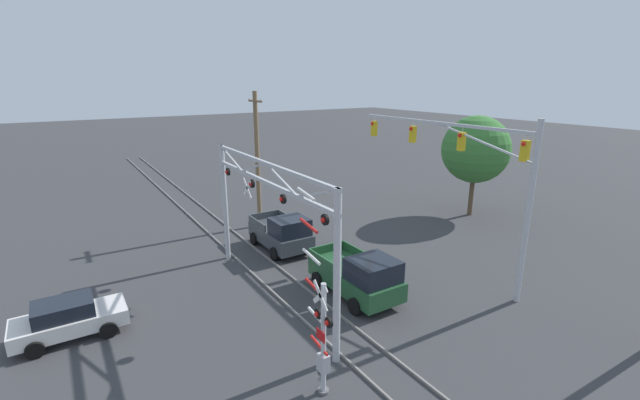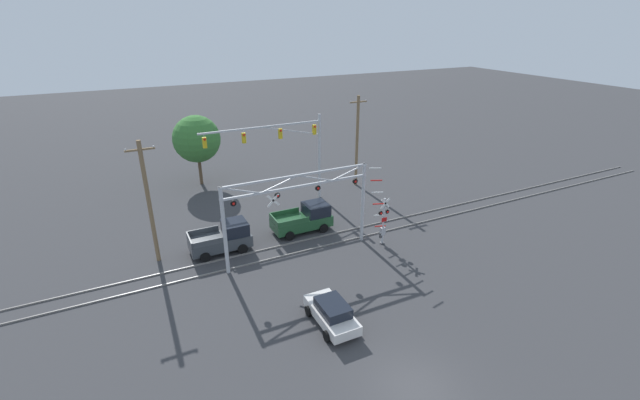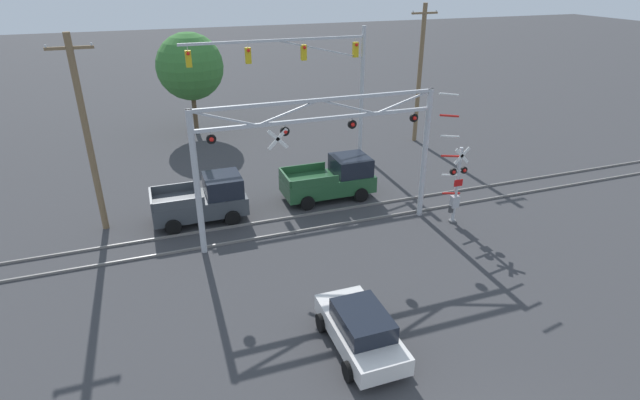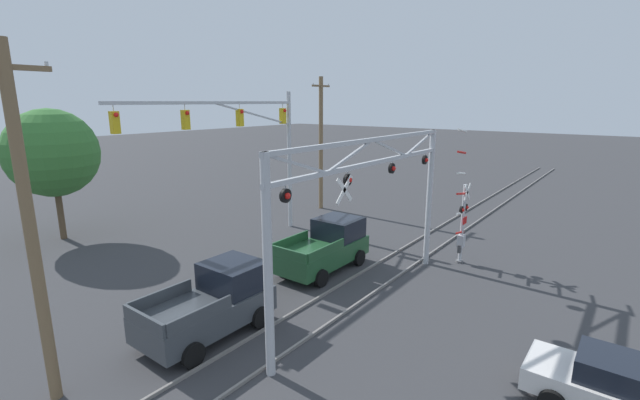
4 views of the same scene
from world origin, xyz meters
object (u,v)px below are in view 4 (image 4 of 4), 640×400
(sedan_waiting, at_px, (618,387))
(background_tree_beyond_span, at_px, (52,153))
(utility_pole_right, at_px, (321,142))
(pickup_truck_following, at_px, (213,303))
(utility_pole_left, at_px, (30,228))
(crossing_gantry, at_px, (371,196))
(crossing_signal_mast, at_px, (462,221))
(traffic_signal_span, at_px, (254,137))
(pickup_truck_lead, at_px, (326,246))

(sedan_waiting, distance_m, background_tree_beyond_span, 25.16)
(utility_pole_right, bearing_deg, background_tree_beyond_span, 153.12)
(pickup_truck_following, relative_size, background_tree_beyond_span, 0.62)
(utility_pole_left, bearing_deg, crossing_gantry, -21.94)
(crossing_signal_mast, distance_m, traffic_signal_span, 11.09)
(pickup_truck_following, bearing_deg, background_tree_beyond_span, 84.76)
(traffic_signal_span, height_order, utility_pole_right, utility_pole_right)
(pickup_truck_lead, height_order, utility_pole_right, utility_pole_right)
(pickup_truck_lead, bearing_deg, traffic_signal_span, 77.67)
(traffic_signal_span, xyz_separation_m, pickup_truck_lead, (-1.22, -5.56, -4.47))
(traffic_signal_span, height_order, background_tree_beyond_span, traffic_signal_span)
(traffic_signal_span, bearing_deg, crossing_signal_mast, -73.89)
(crossing_gantry, relative_size, pickup_truck_following, 2.46)
(crossing_gantry, xyz_separation_m, traffic_signal_span, (3.18, 8.92, 1.39))
(pickup_truck_following, distance_m, utility_pole_right, 17.16)
(utility_pole_left, bearing_deg, utility_pole_right, 18.29)
(crossing_gantry, relative_size, background_tree_beyond_span, 1.51)
(background_tree_beyond_span, bearing_deg, pickup_truck_following, -95.24)
(background_tree_beyond_span, bearing_deg, crossing_signal_mast, -62.96)
(sedan_waiting, height_order, utility_pole_right, utility_pole_right)
(traffic_signal_span, distance_m, pickup_truck_following, 10.74)
(utility_pole_left, xyz_separation_m, background_tree_beyond_span, (5.79, 13.54, 0.22))
(background_tree_beyond_span, bearing_deg, sedan_waiting, -85.49)
(crossing_gantry, relative_size, utility_pole_left, 1.23)
(pickup_truck_lead, relative_size, utility_pole_left, 0.54)
(crossing_gantry, distance_m, utility_pole_left, 9.79)
(pickup_truck_lead, relative_size, utility_pole_right, 0.52)
(crossing_gantry, relative_size, crossing_signal_mast, 1.69)
(crossing_gantry, distance_m, sedan_waiting, 8.38)
(utility_pole_right, distance_m, background_tree_beyond_span, 15.57)
(crossing_signal_mast, xyz_separation_m, pickup_truck_following, (-10.69, 4.21, -1.01))
(crossing_gantry, distance_m, pickup_truck_lead, 4.96)
(crossing_signal_mast, xyz_separation_m, utility_pole_right, (4.49, 11.37, 2.57))
(utility_pole_left, distance_m, utility_pole_right, 20.72)
(sedan_waiting, relative_size, utility_pole_right, 0.43)
(sedan_waiting, bearing_deg, pickup_truck_following, 107.08)
(crossing_gantry, height_order, traffic_signal_span, traffic_signal_span)
(pickup_truck_lead, bearing_deg, utility_pole_left, 178.43)
(sedan_waiting, bearing_deg, utility_pole_right, 56.07)
(crossing_signal_mast, height_order, pickup_truck_lead, crossing_signal_mast)
(crossing_signal_mast, xyz_separation_m, sedan_waiting, (-7.44, -6.37, -1.27))
(crossing_signal_mast, distance_m, pickup_truck_following, 11.54)
(pickup_truck_lead, xyz_separation_m, pickup_truck_following, (-6.55, -0.35, -0.00))
(pickup_truck_following, relative_size, utility_pole_left, 0.50)
(pickup_truck_following, height_order, sedan_waiting, pickup_truck_following)
(crossing_signal_mast, relative_size, sedan_waiting, 1.62)
(crossing_gantry, height_order, sedan_waiting, crossing_gantry)
(crossing_signal_mast, height_order, traffic_signal_span, traffic_signal_span)
(traffic_signal_span, relative_size, utility_pole_right, 1.20)
(background_tree_beyond_span, bearing_deg, utility_pole_right, -26.88)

